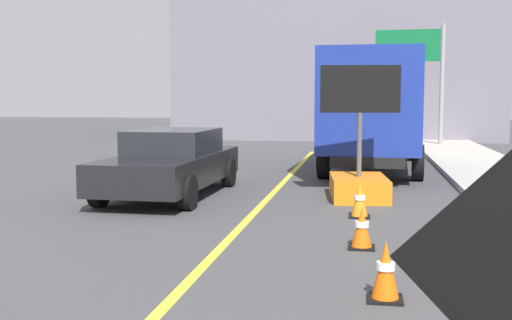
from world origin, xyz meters
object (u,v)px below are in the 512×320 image
(pickup_car, at_px, (171,163))
(traffic_cone_mid_lane, at_px, (386,271))
(box_truck, at_px, (374,107))
(traffic_cone_far_lane, at_px, (362,228))
(traffic_cone_curbside, at_px, (360,200))
(highway_guide_sign, at_px, (423,63))
(arrow_board_trailer, at_px, (359,175))

(pickup_car, height_order, traffic_cone_mid_lane, pickup_car)
(box_truck, distance_m, traffic_cone_far_lane, 9.74)
(traffic_cone_mid_lane, relative_size, traffic_cone_curbside, 1.03)
(traffic_cone_curbside, bearing_deg, highway_guide_sign, 81.69)
(traffic_cone_mid_lane, xyz_separation_m, traffic_cone_far_lane, (-0.25, 2.23, -0.02))
(box_truck, relative_size, pickup_car, 1.68)
(pickup_car, bearing_deg, box_truck, 52.38)
(traffic_cone_mid_lane, bearing_deg, highway_guide_sign, 84.31)
(box_truck, xyz_separation_m, traffic_cone_curbside, (-0.32, -7.34, -1.48))
(highway_guide_sign, height_order, traffic_cone_curbside, highway_guide_sign)
(traffic_cone_curbside, bearing_deg, traffic_cone_far_lane, -88.79)
(arrow_board_trailer, xyz_separation_m, traffic_cone_mid_lane, (0.34, -6.59, -0.17))
(box_truck, distance_m, highway_guide_sign, 9.17)
(highway_guide_sign, bearing_deg, pickup_car, -113.72)
(arrow_board_trailer, xyz_separation_m, traffic_cone_far_lane, (0.09, -4.36, -0.19))
(highway_guide_sign, bearing_deg, traffic_cone_mid_lane, -95.69)
(traffic_cone_curbside, bearing_deg, arrow_board_trailer, 91.04)
(box_truck, relative_size, highway_guide_sign, 1.61)
(arrow_board_trailer, distance_m, traffic_cone_mid_lane, 6.60)
(highway_guide_sign, height_order, traffic_cone_mid_lane, highway_guide_sign)
(traffic_cone_curbside, bearing_deg, box_truck, 87.51)
(arrow_board_trailer, bearing_deg, traffic_cone_curbside, -88.96)
(pickup_car, bearing_deg, traffic_cone_far_lane, -45.94)
(highway_guide_sign, bearing_deg, traffic_cone_curbside, -98.31)
(box_truck, bearing_deg, highway_guide_sign, 76.95)
(box_truck, relative_size, traffic_cone_curbside, 13.33)
(arrow_board_trailer, xyz_separation_m, traffic_cone_curbside, (0.04, -2.08, -0.18))
(arrow_board_trailer, height_order, traffic_cone_curbside, arrow_board_trailer)
(box_truck, relative_size, traffic_cone_far_lane, 13.73)
(pickup_car, distance_m, traffic_cone_mid_lane, 7.63)
(traffic_cone_mid_lane, distance_m, traffic_cone_curbside, 4.52)
(highway_guide_sign, distance_m, traffic_cone_far_lane, 18.82)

